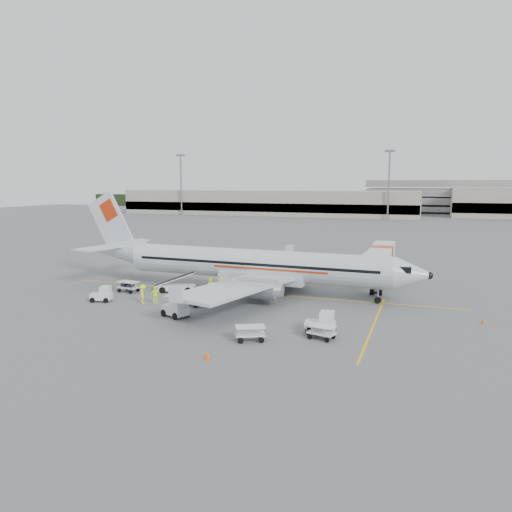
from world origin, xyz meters
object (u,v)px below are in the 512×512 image
at_px(aircraft, 256,244).
at_px(belt_loader, 176,279).
at_px(tug_fore, 320,322).
at_px(tug_mid, 175,306).
at_px(jet_bridge, 381,265).
at_px(tug_aft, 101,294).

xyz_separation_m(aircraft, belt_loader, (-8.33, -2.41, -3.92)).
bearing_deg(belt_loader, aircraft, 0.09).
bearing_deg(tug_fore, aircraft, 124.90).
height_order(aircraft, belt_loader, aircraft).
relative_size(belt_loader, tug_mid, 2.14).
bearing_deg(jet_bridge, aircraft, -144.20).
xyz_separation_m(jet_bridge, tug_mid, (-15.92, -20.86, -1.31)).
xyz_separation_m(jet_bridge, belt_loader, (-20.72, -11.69, -0.84)).
relative_size(jet_bridge, tug_aft, 8.43).
xyz_separation_m(jet_bridge, tug_fore, (-2.68, -21.51, -1.36)).
bearing_deg(tug_mid, tug_fore, 20.96).
bearing_deg(aircraft, jet_bridge, 39.51).
bearing_deg(aircraft, belt_loader, -161.17).
relative_size(tug_mid, tug_aft, 1.20).
bearing_deg(belt_loader, tug_aft, -143.68).
height_order(aircraft, tug_aft, aircraft).
bearing_deg(tug_mid, jet_bridge, 76.40).
distance_m(aircraft, jet_bridge, 15.78).
bearing_deg(aircraft, tug_mid, -104.30).
distance_m(jet_bridge, tug_fore, 21.72).
bearing_deg(jet_bridge, tug_fore, -98.14).
height_order(aircraft, tug_mid, aircraft).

